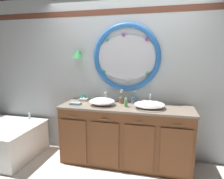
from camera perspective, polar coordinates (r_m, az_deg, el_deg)
name	(u,v)px	position (r m, az deg, el deg)	size (l,w,h in m)	color
ground_plane	(116,171)	(3.08, 1.19, -22.73)	(14.00, 14.00, 0.00)	silver
back_wall_assembly	(124,76)	(3.18, 3.59, 3.94)	(6.40, 0.26, 2.60)	silver
vanity_counter	(125,135)	(3.08, 3.80, -13.06)	(1.98, 0.60, 0.91)	brown
sink_basin_left	(102,101)	(2.98, -2.93, -3.50)	(0.39, 0.39, 0.12)	white
sink_basin_right	(149,105)	(2.86, 10.87, -4.36)	(0.44, 0.44, 0.11)	white
faucet_set_left	(106,98)	(3.18, -1.78, -2.47)	(0.21, 0.12, 0.17)	silver
faucet_set_right	(150,100)	(3.08, 11.10, -3.14)	(0.24, 0.12, 0.17)	silver
toothbrush_holder_left	(121,100)	(3.10, 2.72, -2.98)	(0.08, 0.08, 0.22)	#996647
toothbrush_holder_right	(134,100)	(3.10, 6.45, -3.04)	(0.09, 0.09, 0.20)	slate
soap_dispenser	(126,103)	(2.90, 4.05, -3.86)	(0.05, 0.06, 0.14)	#6BAD66
folded_hand_towel	(75,104)	(3.08, -10.62, -4.07)	(0.17, 0.10, 0.03)	#7593A8
toiletry_basket	(84,99)	(3.29, -8.26, -2.84)	(0.12, 0.12, 0.12)	beige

